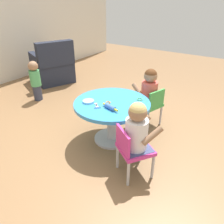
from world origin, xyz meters
TOP-DOWN VIEW (x-y plane):
  - ground_plane at (0.00, 0.00)m, footprint 10.00×10.00m
  - craft_table at (0.00, 0.00)m, footprint 0.88×0.88m
  - child_chair_left at (-0.38, -0.49)m, footprint 0.42×0.42m
  - seated_child_left at (-0.35, -0.51)m, footprint 0.44×0.42m
  - child_chair_right at (0.58, -0.22)m, footprint 0.38×0.38m
  - seated_child_right at (0.59, -0.18)m, footprint 0.36×0.41m
  - armchair_dark at (1.03, 2.15)m, footprint 0.92×0.93m
  - toddler_standing at (0.26, 1.71)m, footprint 0.17×0.17m
  - rolling_pin at (-0.15, -0.08)m, footprint 0.08×0.23m
  - craft_scissors at (-0.19, 0.07)m, footprint 0.13×0.14m
  - playdough_blob_0 at (-0.15, 0.22)m, footprint 0.13×0.13m
  - cookie_cutter_0 at (-0.04, 0.02)m, footprint 0.06×0.06m
  - cookie_cutter_1 at (0.23, -0.23)m, footprint 0.07×0.07m

SIDE VIEW (x-z plane):
  - ground_plane at x=0.00m, z-range 0.00..0.00m
  - child_chair_left at x=-0.38m, z-range 0.04..0.57m
  - child_chair_right at x=0.58m, z-range 0.04..0.57m
  - armchair_dark at x=1.03m, z-range -0.12..0.73m
  - toddler_standing at x=0.26m, z-range 0.02..0.70m
  - craft_table at x=0.00m, z-range 0.13..0.65m
  - craft_scissors at x=-0.19m, z-range 0.52..0.52m
  - cookie_cutter_0 at x=-0.04m, z-range 0.52..0.53m
  - cookie_cutter_1 at x=0.23m, z-range 0.52..0.53m
  - playdough_blob_0 at x=-0.15m, z-range 0.52..0.54m
  - seated_child_left at x=-0.35m, z-range 0.28..0.79m
  - seated_child_right at x=0.59m, z-range 0.28..0.79m
  - rolling_pin at x=-0.15m, z-range 0.52..0.57m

